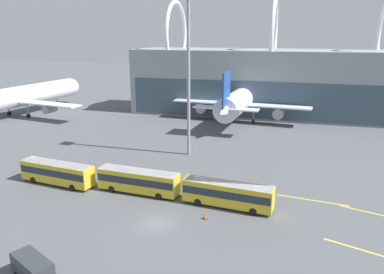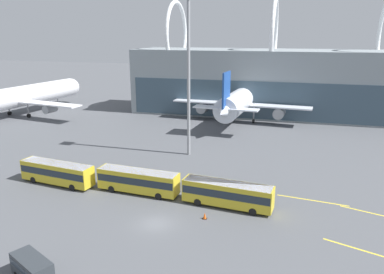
{
  "view_description": "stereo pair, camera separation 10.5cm",
  "coord_description": "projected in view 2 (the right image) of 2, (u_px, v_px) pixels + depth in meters",
  "views": [
    {
      "loc": [
        15.01,
        -38.57,
        22.65
      ],
      "look_at": [
        -2.27,
        25.14,
        4.0
      ],
      "focal_mm": 35.0,
      "sensor_mm": 36.0,
      "label": 1
    },
    {
      "loc": [
        15.11,
        -38.55,
        22.65
      ],
      "look_at": [
        -2.27,
        25.14,
        4.0
      ],
      "focal_mm": 35.0,
      "sensor_mm": 36.0,
      "label": 2
    }
  ],
  "objects": [
    {
      "name": "service_van_foreground",
      "position": [
        32.0,
        267.0,
        35.03
      ],
      "size": [
        5.25,
        3.97,
        2.33
      ],
      "rotation": [
        0.0,
        0.0,
        -0.46
      ],
      "color": "#2D3338",
      "rests_on": "ground_plane"
    },
    {
      "name": "lane_stripe_2",
      "position": [
        312.0,
        200.0,
        52.06
      ],
      "size": [
        9.6,
        1.41,
        0.01
      ],
      "primitive_type": "cube",
      "rotation": [
        0.0,
        0.0,
        -0.12
      ],
      "color": "yellow",
      "rests_on": "ground_plane"
    },
    {
      "name": "ground_plane",
      "position": [
        156.0,
        224.0,
        45.77
      ],
      "size": [
        440.0,
        440.0,
        0.0
      ],
      "primitive_type": "plane",
      "color": "#515459"
    },
    {
      "name": "lane_stripe_1",
      "position": [
        369.0,
        212.0,
        48.56
      ],
      "size": [
        6.87,
        2.4,
        0.01
      ],
      "primitive_type": "cube",
      "rotation": [
        0.0,
        0.0,
        -0.31
      ],
      "color": "yellow",
      "rests_on": "ground_plane"
    },
    {
      "name": "floodlight_mast",
      "position": [
        189.0,
        60.0,
        66.73
      ],
      "size": [
        2.27,
        2.27,
        29.36
      ],
      "color": "gray",
      "rests_on": "ground_plane"
    },
    {
      "name": "airliner_at_gate_near",
      "position": [
        20.0,
        97.0,
        103.02
      ],
      "size": [
        41.63,
        44.33,
        14.44
      ],
      "rotation": [
        0.0,
        0.0,
        1.41
      ],
      "color": "white",
      "rests_on": "ground_plane"
    },
    {
      "name": "shuttle_bus_2",
      "position": [
        227.0,
        193.0,
        49.69
      ],
      "size": [
        12.33,
        3.93,
        3.39
      ],
      "rotation": [
        0.0,
        0.0,
        -0.11
      ],
      "color": "gold",
      "rests_on": "ground_plane"
    },
    {
      "name": "shuttle_bus_1",
      "position": [
        138.0,
        180.0,
        54.05
      ],
      "size": [
        12.28,
        3.52,
        3.39
      ],
      "rotation": [
        0.0,
        0.0,
        -0.07
      ],
      "color": "gold",
      "rests_on": "ground_plane"
    },
    {
      "name": "traffic_cone_0",
      "position": [
        205.0,
        216.0,
        46.85
      ],
      "size": [
        0.58,
        0.58,
        0.81
      ],
      "color": "black",
      "rests_on": "ground_plane"
    },
    {
      "name": "shuttle_bus_0",
      "position": [
        57.0,
        172.0,
        57.18
      ],
      "size": [
        12.36,
        4.17,
        3.39
      ],
      "rotation": [
        0.0,
        0.0,
        -0.13
      ],
      "color": "gold",
      "rests_on": "ground_plane"
    },
    {
      "name": "airliner_at_gate_far",
      "position": [
        241.0,
        100.0,
        96.78
      ],
      "size": [
        35.9,
        40.19,
        14.27
      ],
      "rotation": [
        0.0,
        0.0,
        1.48
      ],
      "color": "silver",
      "rests_on": "ground_plane"
    },
    {
      "name": "lane_stripe_0",
      "position": [
        362.0,
        250.0,
        40.19
      ],
      "size": [
        7.78,
        2.94,
        0.01
      ],
      "primitive_type": "cube",
      "rotation": [
        0.0,
        0.0,
        -0.34
      ],
      "color": "yellow",
      "rests_on": "ground_plane"
    }
  ]
}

